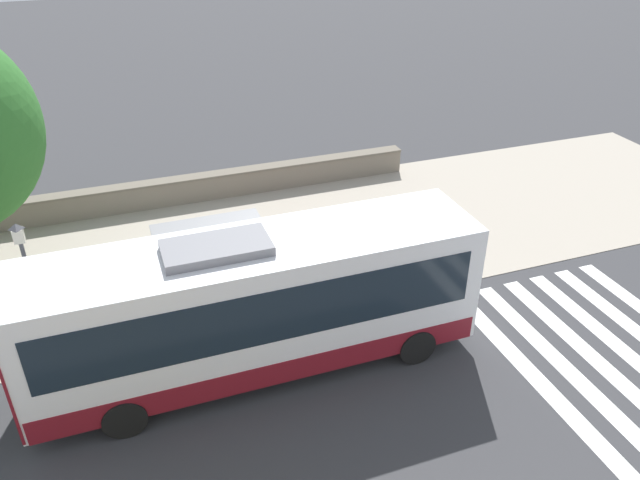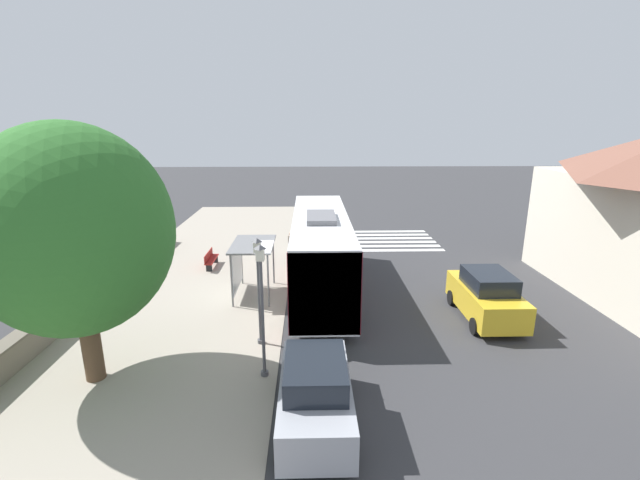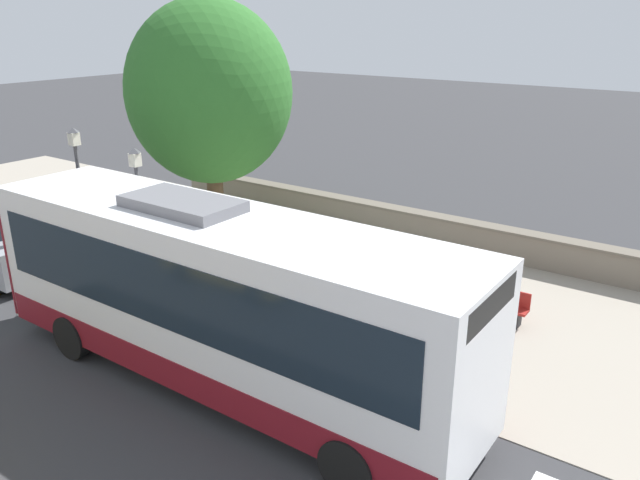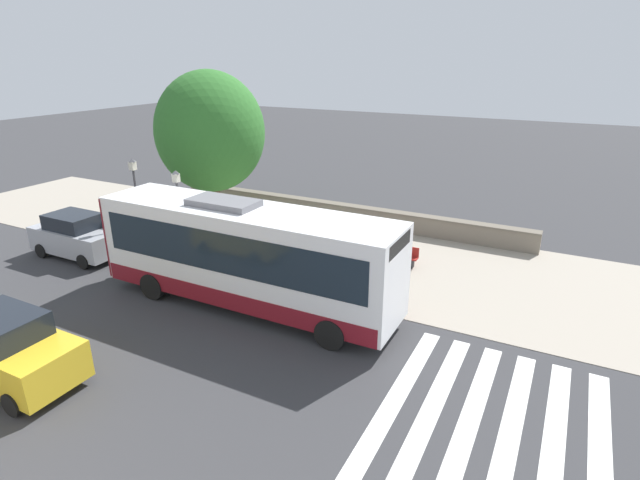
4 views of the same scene
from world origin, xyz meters
name	(u,v)px [view 1 (image 1 of 4)]	position (x,y,z in m)	size (l,w,h in m)	color
ground_plane	(203,340)	(0.00, 0.00, 0.00)	(120.00, 120.00, 0.00)	#353538
sidewalk_plaza	(178,257)	(-4.50, 0.00, 0.01)	(9.00, 44.00, 0.02)	#9E9384
crosswalk_stripes	(630,373)	(5.00, 9.98, 0.00)	(9.00, 5.25, 0.01)	silver
stone_wall	(160,193)	(-8.55, 0.00, 0.52)	(0.60, 20.00, 1.02)	slate
bus	(255,304)	(1.55, 1.17, 1.98)	(2.63, 10.99, 3.84)	white
bus_shelter	(210,241)	(-1.67, 0.70, 2.07)	(1.86, 3.08, 2.47)	slate
pedestrian	(397,269)	(-0.02, 5.80, 1.00)	(0.34, 0.23, 1.70)	#2D3347
bench	(311,224)	(-4.39, 4.65, 0.48)	(0.40, 1.88, 0.88)	maroon
street_lamp_near	(31,281)	(-0.74, -3.87, 2.35)	(0.28, 0.28, 3.95)	#4C4C51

